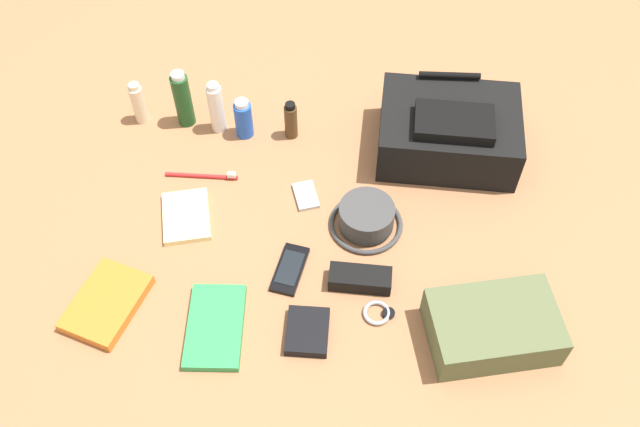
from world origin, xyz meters
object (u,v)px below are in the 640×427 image
(media_player, at_px, (306,196))
(toothpaste_tube, at_px, (216,108))
(deodorant_spray, at_px, (243,119))
(wallet, at_px, (307,331))
(toothbrush, at_px, (206,176))
(cologne_bottle, at_px, (291,121))
(cell_phone, at_px, (290,269))
(sunglasses_case, at_px, (360,279))
(backpack, at_px, (449,131))
(wristwatch, at_px, (378,313))
(toiletry_pouch, at_px, (492,326))
(lotion_bottle, at_px, (139,103))
(paperback_novel, at_px, (107,303))
(shampoo_bottle, at_px, (183,99))
(notepad, at_px, (186,216))
(travel_guidebook, at_px, (215,327))
(bucket_hat, at_px, (366,217))

(media_player, bearing_deg, toothpaste_tube, 137.64)
(deodorant_spray, distance_m, wallet, 0.61)
(toothbrush, bearing_deg, cologne_bottle, 37.05)
(cell_phone, height_order, wallet, wallet)
(toothpaste_tube, height_order, sunglasses_case, toothpaste_tube)
(backpack, height_order, cologne_bottle, backpack)
(deodorant_spray, xyz_separation_m, wristwatch, (0.35, -0.52, -0.05))
(deodorant_spray, distance_m, wristwatch, 0.63)
(toiletry_pouch, height_order, lotion_bottle, lotion_bottle)
(toothbrush, height_order, sunglasses_case, sunglasses_case)
(paperback_novel, bearing_deg, backpack, 32.95)
(lotion_bottle, height_order, shampoo_bottle, shampoo_bottle)
(notepad, xyz_separation_m, sunglasses_case, (0.42, -0.16, 0.01))
(toothpaste_tube, bearing_deg, cologne_bottle, -4.62)
(travel_guidebook, bearing_deg, sunglasses_case, 22.55)
(cell_phone, relative_size, sunglasses_case, 0.99)
(paperback_novel, xyz_separation_m, wallet, (0.45, -0.05, -0.00))
(backpack, distance_m, toiletry_pouch, 0.54)
(travel_guidebook, distance_m, wallet, 0.20)
(deodorant_spray, relative_size, cell_phone, 0.84)
(lotion_bottle, xyz_separation_m, notepad, (0.17, -0.32, -0.05))
(bucket_hat, distance_m, travel_guidebook, 0.44)
(notepad, bearing_deg, deodorant_spray, 56.78)
(notepad, distance_m, sunglasses_case, 0.45)
(wallet, bearing_deg, travel_guidebook, -179.44)
(media_player, height_order, wallet, wallet)
(lotion_bottle, xyz_separation_m, deodorant_spray, (0.28, -0.04, -0.01))
(toiletry_pouch, bearing_deg, lotion_bottle, 145.30)
(cell_phone, bearing_deg, toothbrush, 131.09)
(notepad, bearing_deg, toothpaste_tube, 70.41)
(wristwatch, bearing_deg, paperback_novel, -179.24)
(paperback_novel, relative_size, notepad, 1.48)
(toiletry_pouch, distance_m, toothbrush, 0.79)
(lotion_bottle, relative_size, toothpaste_tube, 0.81)
(travel_guidebook, distance_m, sunglasses_case, 0.34)
(cologne_bottle, bearing_deg, shampoo_bottle, 172.75)
(shampoo_bottle, xyz_separation_m, deodorant_spray, (0.16, -0.04, -0.03))
(shampoo_bottle, height_order, wallet, shampoo_bottle)
(shampoo_bottle, relative_size, toothbrush, 0.93)
(toothpaste_tube, relative_size, notepad, 1.04)
(toiletry_pouch, height_order, deodorant_spray, deodorant_spray)
(lotion_bottle, xyz_separation_m, media_player, (0.45, -0.24, -0.06))
(wristwatch, bearing_deg, lotion_bottle, 138.33)
(deodorant_spray, height_order, paperback_novel, deodorant_spray)
(travel_guidebook, bearing_deg, toothpaste_tube, 96.74)
(toiletry_pouch, distance_m, sunglasses_case, 0.30)
(sunglasses_case, bearing_deg, deodorant_spray, 128.10)
(toiletry_pouch, height_order, bucket_hat, toiletry_pouch)
(toothpaste_tube, xyz_separation_m, wristwatch, (0.42, -0.54, -0.07))
(cologne_bottle, bearing_deg, lotion_bottle, 174.64)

